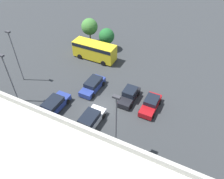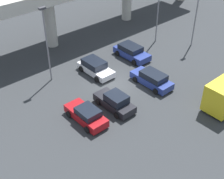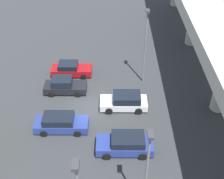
% 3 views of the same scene
% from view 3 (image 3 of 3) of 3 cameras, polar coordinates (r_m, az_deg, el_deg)
% --- Properties ---
extents(ground_plane, '(111.82, 111.82, 0.00)m').
position_cam_3_polar(ground_plane, '(30.16, -3.82, -3.35)').
color(ground_plane, '#2D3033').
extents(parked_car_0, '(2.03, 4.41, 1.47)m').
position_cam_3_polar(parked_car_0, '(34.61, -7.53, 3.68)').
color(parked_car_0, maroon).
rests_on(parked_car_0, ground_plane).
extents(parked_car_1, '(2.00, 4.30, 1.62)m').
position_cam_3_polar(parked_car_1, '(32.06, -8.67, 0.67)').
color(parked_car_1, black).
rests_on(parked_car_1, ground_plane).
extents(parked_car_2, '(2.18, 4.48, 1.54)m').
position_cam_3_polar(parked_car_2, '(29.71, 2.34, -2.16)').
color(parked_car_2, silver).
rests_on(parked_car_2, ground_plane).
extents(parked_car_3, '(2.07, 4.69, 1.50)m').
position_cam_3_polar(parked_car_3, '(27.81, -9.35, -6.03)').
color(parked_car_3, navy).
rests_on(parked_car_3, ground_plane).
extents(parked_car_4, '(2.23, 4.63, 1.52)m').
position_cam_3_polar(parked_car_4, '(25.68, 2.50, -9.86)').
color(parked_car_4, navy).
rests_on(parked_car_4, ground_plane).
extents(lamp_post_mid_lot, '(0.70, 0.35, 8.07)m').
position_cam_3_polar(lamp_post_mid_lot, '(31.32, 6.15, 8.62)').
color(lamp_post_mid_lot, slate).
rests_on(lamp_post_mid_lot, ground_plane).
extents(lamp_post_by_overpass, '(0.70, 0.35, 7.30)m').
position_cam_3_polar(lamp_post_by_overpass, '(19.48, 6.42, -14.20)').
color(lamp_post_by_overpass, slate).
rests_on(lamp_post_by_overpass, ground_plane).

